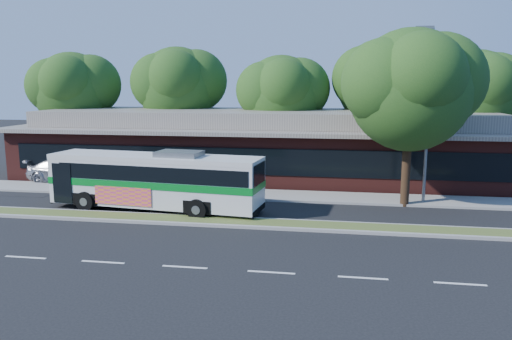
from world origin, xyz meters
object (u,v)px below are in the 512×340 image
at_px(sidewalk_tree, 419,87).
at_px(lamp_post, 428,110).
at_px(sedan, 67,171).
at_px(transit_bus, 156,177).

bearing_deg(sidewalk_tree, lamp_post, 44.15).
height_order(sedan, sidewalk_tree, sidewalk_tree).
distance_m(sedan, sidewalk_tree, 21.69).
distance_m(transit_bus, sidewalk_tree, 13.82).
bearing_deg(lamp_post, sidewalk_tree, -135.85).
xyz_separation_m(transit_bus, sidewalk_tree, (12.74, 3.05, 4.38)).
bearing_deg(transit_bus, lamp_post, 21.68).
bearing_deg(transit_bus, sidewalk_tree, 20.00).
relative_size(transit_bus, sidewalk_tree, 1.22).
xyz_separation_m(transit_bus, sedan, (-8.12, 5.75, -0.92)).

